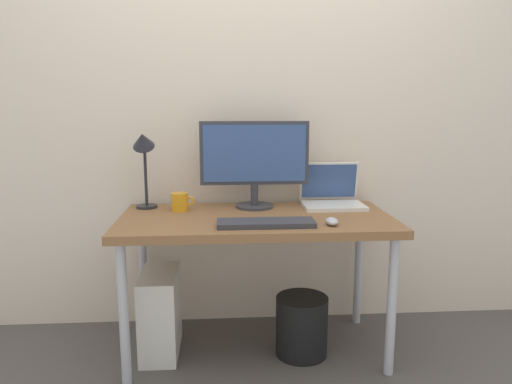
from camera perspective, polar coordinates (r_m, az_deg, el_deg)
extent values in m
plane|color=#4C4742|center=(2.61, 0.00, -18.12)|extent=(6.00, 6.00, 0.00)
cube|color=beige|center=(2.68, -0.60, 11.58)|extent=(4.40, 0.04, 2.60)
cube|color=brown|center=(2.36, 0.00, -3.35)|extent=(1.33, 0.66, 0.04)
cylinder|color=#B2B2B7|center=(2.25, -15.44, -13.88)|extent=(0.04, 0.04, 0.66)
cylinder|color=#B2B2B7|center=(2.34, 15.80, -12.99)|extent=(0.04, 0.04, 0.66)
cylinder|color=#B2B2B7|center=(2.75, -13.21, -9.26)|extent=(0.04, 0.04, 0.66)
cylinder|color=#B2B2B7|center=(2.82, 12.06, -8.72)|extent=(0.04, 0.04, 0.66)
cylinder|color=#333338|center=(2.55, -0.18, -1.68)|extent=(0.20, 0.20, 0.01)
cylinder|color=#333338|center=(2.54, -0.18, -0.31)|extent=(0.04, 0.04, 0.11)
cube|color=#333338|center=(2.50, -0.19, 4.64)|extent=(0.57, 0.03, 0.33)
cube|color=#334C7F|center=(2.49, -0.16, 4.61)|extent=(0.53, 0.01, 0.29)
cube|color=silver|center=(2.57, 9.19, -1.64)|extent=(0.32, 0.22, 0.02)
cube|color=silver|center=(2.67, 8.65, 1.31)|extent=(0.32, 0.05, 0.21)
cube|color=#334C7F|center=(2.66, 8.69, 1.31)|extent=(0.30, 0.03, 0.18)
cylinder|color=#232328|center=(2.60, -12.82, -1.68)|extent=(0.11, 0.11, 0.01)
cylinder|color=#232328|center=(2.58, -12.97, 1.91)|extent=(0.02, 0.02, 0.32)
cone|color=#232328|center=(2.52, -13.28, 6.02)|extent=(0.11, 0.14, 0.13)
cube|color=#333338|center=(2.17, 1.18, -3.71)|extent=(0.44, 0.14, 0.02)
ellipsoid|color=#B2B2B7|center=(2.21, 9.00, -3.46)|extent=(0.06, 0.09, 0.03)
cylinder|color=orange|center=(2.49, -9.05, -1.17)|extent=(0.08, 0.08, 0.09)
torus|color=orange|center=(2.49, -7.80, -1.05)|extent=(0.05, 0.01, 0.05)
cube|color=silver|center=(2.54, -11.29, -13.87)|extent=(0.18, 0.36, 0.42)
cylinder|color=black|center=(2.51, 5.44, -15.52)|extent=(0.26, 0.26, 0.30)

